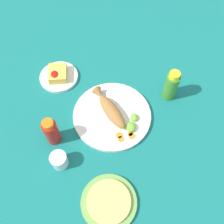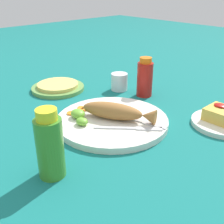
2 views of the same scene
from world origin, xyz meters
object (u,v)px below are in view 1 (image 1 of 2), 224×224
(salt_cup, at_px, (59,161))
(tortilla_plate, at_px, (109,202))
(hot_sauce_bottle_red, at_px, (51,132))
(hot_sauce_bottle_green, at_px, (171,86))
(side_plate_fries, at_px, (59,77))
(fried_fish, at_px, (110,109))
(fork_far, at_px, (111,97))
(main_plate, at_px, (112,115))
(fork_near, at_px, (101,100))

(salt_cup, xyz_separation_m, tortilla_plate, (0.16, 0.17, -0.02))
(hot_sauce_bottle_red, distance_m, salt_cup, 0.11)
(hot_sauce_bottle_green, relative_size, tortilla_plate, 0.78)
(salt_cup, relative_size, side_plate_fries, 0.37)
(tortilla_plate, bearing_deg, hot_sauce_bottle_red, -143.09)
(side_plate_fries, bearing_deg, tortilla_plate, 18.09)
(fried_fish, height_order, fork_far, fried_fish)
(salt_cup, bearing_deg, main_plate, 131.28)
(main_plate, xyz_separation_m, salt_cup, (0.19, -0.21, 0.02))
(fried_fish, height_order, fork_near, fried_fish)
(main_plate, height_order, side_plate_fries, main_plate)
(fork_near, distance_m, fork_far, 0.05)
(fork_far, distance_m, tortilla_plate, 0.44)
(salt_cup, bearing_deg, side_plate_fries, -177.98)
(fork_near, bearing_deg, fried_fish, -163.91)
(main_plate, bearing_deg, fork_far, 177.97)
(main_plate, bearing_deg, side_plate_fries, -134.77)
(fork_near, relative_size, salt_cup, 2.82)
(hot_sauce_bottle_green, bearing_deg, tortilla_plate, -34.46)
(hot_sauce_bottle_red, height_order, tortilla_plate, hot_sauce_bottle_red)
(fork_near, bearing_deg, hot_sauce_bottle_red, 112.79)
(main_plate, distance_m, salt_cup, 0.29)
(hot_sauce_bottle_red, bearing_deg, fried_fish, 112.52)
(hot_sauce_bottle_green, bearing_deg, hot_sauce_bottle_red, -71.13)
(hot_sauce_bottle_green, distance_m, tortilla_plate, 0.53)
(fork_near, distance_m, side_plate_fries, 0.24)
(side_plate_fries, bearing_deg, hot_sauce_bottle_green, 73.87)
(hot_sauce_bottle_red, bearing_deg, tortilla_plate, 36.91)
(tortilla_plate, bearing_deg, fried_fish, 174.60)
(salt_cup, bearing_deg, hot_sauce_bottle_red, -166.26)
(hot_sauce_bottle_green, bearing_deg, fork_far, -90.01)
(fried_fish, height_order, hot_sauce_bottle_red, hot_sauce_bottle_red)
(fried_fish, bearing_deg, fork_near, -175.28)
(fried_fish, xyz_separation_m, hot_sauce_bottle_green, (-0.07, 0.26, 0.03))
(fried_fish, distance_m, tortilla_plate, 0.36)
(hot_sauce_bottle_red, xyz_separation_m, tortilla_plate, (0.26, 0.20, -0.06))
(fork_far, xyz_separation_m, side_plate_fries, (-0.14, -0.23, -0.01))
(main_plate, xyz_separation_m, fork_near, (-0.07, -0.04, 0.01))
(fried_fish, height_order, tortilla_plate, fried_fish)
(fork_near, bearing_deg, hot_sauce_bottle_green, -102.96)
(main_plate, xyz_separation_m, side_plate_fries, (-0.23, -0.23, -0.00))
(fork_near, height_order, hot_sauce_bottle_green, hot_sauce_bottle_green)
(fork_near, relative_size, fork_far, 1.27)
(hot_sauce_bottle_green, xyz_separation_m, side_plate_fries, (-0.14, -0.49, -0.07))
(fork_near, relative_size, hot_sauce_bottle_green, 1.16)
(hot_sauce_bottle_red, relative_size, tortilla_plate, 0.71)
(fork_far, bearing_deg, tortilla_plate, 130.43)
(side_plate_fries, xyz_separation_m, tortilla_plate, (0.57, 0.19, 0.00))
(hot_sauce_bottle_red, distance_m, side_plate_fries, 0.32)
(salt_cup, height_order, tortilla_plate, salt_cup)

